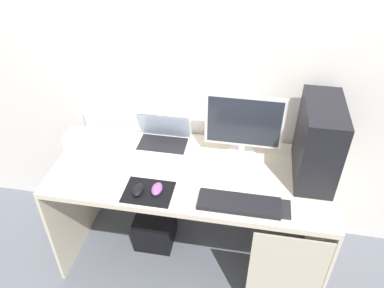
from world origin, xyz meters
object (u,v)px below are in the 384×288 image
(speaker, at_px, (90,123))
(subwoofer, at_px, (155,228))
(cell_phone, at_px, (284,209))
(laptop, at_px, (163,139))
(mouse_right, at_px, (138,190))
(monitor, at_px, (244,126))
(pc_tower, at_px, (318,142))
(projector, at_px, (84,142))
(keyboard, at_px, (239,204))
(mouse_left, at_px, (157,189))

(speaker, bearing_deg, subwoofer, -20.58)
(cell_phone, bearing_deg, laptop, 149.93)
(laptop, xyz_separation_m, mouse_right, (-0.03, -0.43, -0.02))
(monitor, bearing_deg, laptop, 178.14)
(pc_tower, bearing_deg, projector, -179.21)
(laptop, distance_m, speaker, 0.48)
(keyboard, xyz_separation_m, mouse_left, (-0.44, 0.02, 0.01))
(subwoofer, bearing_deg, keyboard, -28.64)
(mouse_left, distance_m, mouse_right, 0.10)
(cell_phone, bearing_deg, pc_tower, 64.15)
(laptop, xyz_separation_m, subwoofer, (-0.05, -0.13, -0.68))
(laptop, xyz_separation_m, projector, (-0.46, -0.13, 0.02))
(projector, height_order, subwoofer, projector)
(projector, height_order, mouse_left, projector)
(pc_tower, height_order, projector, pc_tower)
(mouse_right, bearing_deg, cell_phone, 0.97)
(monitor, xyz_separation_m, subwoofer, (-0.54, -0.11, -0.85))
(pc_tower, relative_size, laptop, 1.32)
(cell_phone, height_order, subwoofer, cell_phone)
(mouse_left, bearing_deg, cell_phone, -1.05)
(laptop, height_order, cell_phone, laptop)
(projector, relative_size, keyboard, 0.48)
(mouse_left, bearing_deg, projector, 151.62)
(monitor, height_order, keyboard, monitor)
(speaker, xyz_separation_m, subwoofer, (0.42, -0.16, -0.72))
(projector, distance_m, mouse_left, 0.60)
(keyboard, relative_size, mouse_left, 4.38)
(mouse_left, distance_m, subwoofer, 0.73)
(cell_phone, bearing_deg, mouse_left, 178.95)
(keyboard, bearing_deg, subwoofer, 151.36)
(cell_phone, bearing_deg, subwoofer, 159.26)
(projector, height_order, keyboard, projector)
(pc_tower, height_order, monitor, pc_tower)
(projector, xyz_separation_m, mouse_left, (0.52, -0.28, -0.04))
(pc_tower, relative_size, mouse_left, 4.60)
(pc_tower, xyz_separation_m, mouse_right, (-0.91, -0.33, -0.20))
(laptop, distance_m, keyboard, 0.66)
(mouse_left, xyz_separation_m, cell_phone, (0.66, -0.01, -0.02))
(monitor, relative_size, projector, 2.21)
(pc_tower, relative_size, subwoofer, 1.74)
(projector, xyz_separation_m, cell_phone, (1.18, -0.29, -0.05))
(projector, xyz_separation_m, keyboard, (0.96, -0.30, -0.05))
(projector, distance_m, mouse_right, 0.53)
(speaker, distance_m, projector, 0.16)
(laptop, bearing_deg, mouse_right, -93.68)
(pc_tower, bearing_deg, cell_phone, -115.85)
(monitor, xyz_separation_m, keyboard, (0.02, -0.41, -0.20))
(cell_phone, bearing_deg, projector, 166.03)
(pc_tower, relative_size, mouse_right, 4.60)
(monitor, bearing_deg, pc_tower, -13.16)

